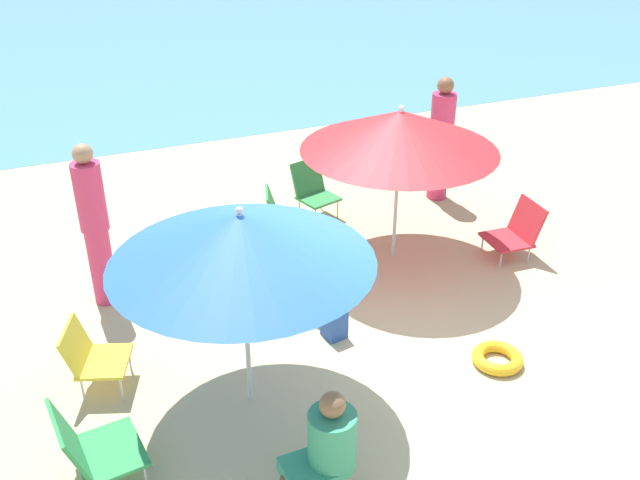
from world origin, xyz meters
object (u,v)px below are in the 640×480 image
Objects in this scene: beach_chair_c at (282,215)px; beach_chair_f at (315,281)px; umbrella_blue at (241,239)px; beach_chair_a at (91,355)px; umbrella_red at (400,130)px; beach_bag at (334,323)px; beach_chair_b at (516,231)px; beach_chair_e at (91,447)px; swim_ring at (497,358)px; person_c at (441,139)px; beach_chair_d at (313,188)px; person_a at (95,225)px; person_b at (326,446)px.

beach_chair_f is (-0.13, -1.40, -0.08)m from beach_chair_c.
beach_chair_a is (-1.20, 0.65, -1.22)m from umbrella_blue.
beach_bag is (-1.25, -1.19, -1.37)m from umbrella_red.
beach_bag is at bearing 17.66° from beach_chair_b.
beach_chair_a is 4.80m from beach_chair_b.
swim_ring is (3.56, 0.04, -0.27)m from beach_chair_e.
beach_chair_c is (-1.07, 0.81, -1.17)m from umbrella_red.
person_c is at bearing 11.34° from beach_chair_f.
beach_chair_a is 3.84m from beach_chair_d.
beach_chair_f is (-2.51, -0.08, -0.04)m from beach_chair_b.
beach_chair_b is 5.17m from beach_chair_e.
person_c is at bearing 43.39° from beach_bag.
umbrella_red is 3.28m from person_a.
beach_chair_a is 0.38× the size of person_c.
beach_chair_a is at bearing -97.93° from person_c.
umbrella_red is 1.84m from beach_chair_f.
person_a reaches higher than beach_chair_c.
beach_chair_a is at bearing 167.92° from beach_chair_f.
beach_chair_a is 1.49m from person_a.
swim_ring is at bearing -9.53° from beach_chair_d.
beach_chair_f is (2.39, 1.59, -0.06)m from beach_chair_e.
beach_chair_b is at bearing 27.29° from beach_chair_d.
person_b reaches higher than beach_chair_a.
person_c reaches higher than beach_chair_b.
person_a reaches higher than person_c.
beach_chair_e is at bearing 21.57° from beach_chair_b.
umbrella_red is 1.03× the size of umbrella_blue.
umbrella_red is 4.61× the size of swim_ring.
beach_chair_c is at bearing -26.27° from beach_chair_b.
beach_chair_b reaches higher than beach_chair_a.
beach_chair_f is 2.48m from person_b.
beach_chair_c is 3.13m from swim_ring.
beach_chair_d is at bearing 109.94° from umbrella_red.
umbrella_blue reaches higher than beach_chair_c.
umbrella_red is 1.30× the size of person_c.
beach_bag is at bearing -80.25° from person_c.
beach_bag is (2.21, -0.10, -0.19)m from beach_chair_a.
beach_chair_b is 4.13m from person_b.
swim_ring is at bearing -53.73° from beach_chair_c.
person_a reaches higher than beach_chair_f.
umbrella_blue is 3.14× the size of beach_chair_c.
person_b is (-0.85, -2.32, 0.18)m from beach_chair_f.
beach_chair_a is 0.88× the size of beach_chair_d.
beach_chair_d reaches higher than beach_chair_e.
beach_chair_f is at bearing 47.36° from umbrella_blue.
beach_chair_f is 1.65× the size of swim_ring.
beach_chair_f is (2.26, 0.50, -0.07)m from beach_chair_a.
umbrella_red is at bearing -18.73° from beach_chair_b.
umbrella_red is 2.86m from umbrella_blue.
umbrella_blue is at bearing -142.45° from umbrella_red.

